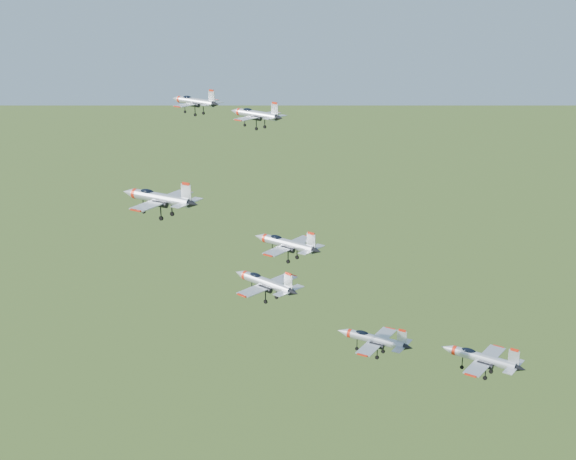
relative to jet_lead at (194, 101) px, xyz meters
The scene contains 7 objects.
jet_lead is the anchor object (origin of this frame).
jet_left_high 22.53m from the jet_lead, 26.26° to the right, with size 11.09×9.26×2.96m.
jet_right_high 35.56m from the jet_lead, 60.82° to the right, with size 13.87×11.40×3.72m.
jet_left_low 33.75m from the jet_lead, 20.24° to the right, with size 13.71×11.37×3.66m.
jet_right_low 45.10m from the jet_lead, 38.29° to the right, with size 12.62×10.60×3.39m.
jet_trail 54.69m from the jet_lead, 15.10° to the right, with size 12.87×10.59×3.44m.
jet_extra 67.72m from the jet_lead, ahead, with size 13.46×11.10×3.60m.
Camera 1 is at (68.84, -102.85, 167.78)m, focal length 50.00 mm.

